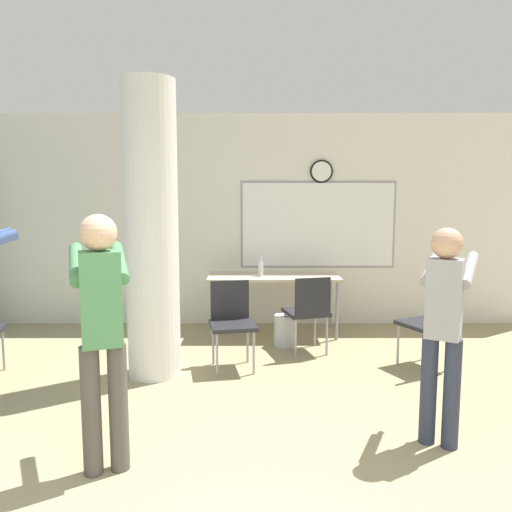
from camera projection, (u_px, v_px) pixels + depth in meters
The scene contains 10 objects.
wall_back at pixel (249, 221), 6.69m from camera, with size 8.00×0.15×2.80m.
support_pillar at pixel (151, 232), 4.72m from camera, with size 0.50×0.50×2.80m.
folding_table at pixel (273, 280), 6.22m from camera, with size 1.63×0.66×0.75m.
bottle_on_table at pixel (260, 269), 6.15m from camera, with size 0.06×0.06×0.24m.
waste_bin at pixel (285, 330), 5.78m from camera, with size 0.26×0.26×0.37m.
chair_mid_room at pixel (430, 320), 4.95m from camera, with size 0.59×0.59×0.87m.
chair_table_right at pixel (308, 308), 5.46m from camera, with size 0.54×0.54×0.87m.
chair_table_front at pixel (231, 318), 5.03m from camera, with size 0.51×0.51×0.87m.
person_playing_front at pixel (101, 323), 3.08m from camera, with size 0.51×0.65×1.63m.
person_playing_side at pixel (443, 319), 3.42m from camera, with size 0.52×0.64×1.53m.
Camera 1 is at (0.11, -1.64, 1.75)m, focal length 35.00 mm.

